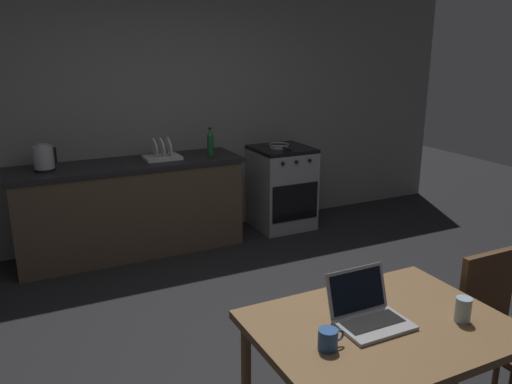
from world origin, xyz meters
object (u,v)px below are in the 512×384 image
object	(u,v)px
frying_pan	(279,146)
dining_table	(381,339)
electric_kettle	(44,158)
drinking_glass	(463,310)
stove_oven	(281,187)
coffee_mug	(328,339)
bottle	(210,142)
laptop	(369,313)
dish_rack	(162,154)
chair	(499,324)

from	to	relation	value
frying_pan	dining_table	bearing A→B (deg)	-110.73
electric_kettle	drinking_glass	bearing A→B (deg)	-65.79
stove_oven	coffee_mug	world-z (taller)	stove_oven
stove_oven	drinking_glass	world-z (taller)	stove_oven
stove_oven	bottle	xyz separation A→B (m)	(-0.84, -0.05, 0.58)
laptop	frying_pan	distance (m)	3.35
frying_pan	drinking_glass	size ratio (longest dim) A/B	3.38
laptop	drinking_glass	xyz separation A→B (m)	(0.39, -0.18, 0.01)
frying_pan	drinking_glass	distance (m)	3.40
drinking_glass	dish_rack	world-z (taller)	dish_rack
bottle	dish_rack	distance (m)	0.49
laptop	electric_kettle	distance (m)	3.33
stove_oven	coffee_mug	xyz separation A→B (m)	(-1.57, -3.23, 0.35)
bottle	stove_oven	bearing A→B (deg)	3.23
drinking_glass	dish_rack	distance (m)	3.35
electric_kettle	dish_rack	size ratio (longest dim) A/B	0.69
stove_oven	drinking_glass	size ratio (longest dim) A/B	7.74
electric_kettle	frying_pan	distance (m)	2.34
frying_pan	drinking_glass	xyz separation A→B (m)	(-0.85, -3.29, -0.11)
electric_kettle	coffee_mug	bearing A→B (deg)	-75.85
stove_oven	bottle	size ratio (longest dim) A/B	3.21
bottle	coffee_mug	xyz separation A→B (m)	(-0.73, -3.19, -0.23)
drinking_glass	bottle	bearing A→B (deg)	89.11
drinking_glass	coffee_mug	bearing A→B (deg)	172.93
drinking_glass	frying_pan	bearing A→B (deg)	75.58
stove_oven	frying_pan	xyz separation A→B (m)	(-0.05, -0.03, 0.47)
chair	bottle	distance (m)	3.17
stove_oven	laptop	bearing A→B (deg)	-112.30
electric_kettle	drinking_glass	world-z (taller)	electric_kettle
stove_oven	dish_rack	bearing A→B (deg)	179.89
electric_kettle	bottle	bearing A→B (deg)	-1.85
stove_oven	coffee_mug	distance (m)	3.61
stove_oven	electric_kettle	distance (m)	2.45
stove_oven	chair	size ratio (longest dim) A/B	1.00
laptop	electric_kettle	size ratio (longest dim) A/B	1.36
bottle	electric_kettle	bearing A→B (deg)	178.15
laptop	drinking_glass	size ratio (longest dim) A/B	2.76
chair	dish_rack	world-z (taller)	dish_rack
electric_kettle	frying_pan	bearing A→B (deg)	-0.74
dining_table	laptop	xyz separation A→B (m)	(-0.05, 0.04, 0.12)
laptop	drinking_glass	distance (m)	0.43
dining_table	electric_kettle	xyz separation A→B (m)	(-1.15, 3.18, 0.33)
dining_table	coffee_mug	xyz separation A→B (m)	(-0.33, -0.05, 0.12)
stove_oven	laptop	distance (m)	3.41
stove_oven	frying_pan	bearing A→B (deg)	-149.43
electric_kettle	dining_table	bearing A→B (deg)	-70.18
frying_pan	coffee_mug	distance (m)	3.55
laptop	coffee_mug	world-z (taller)	laptop
stove_oven	chair	distance (m)	3.16
laptop	electric_kettle	bearing A→B (deg)	101.84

